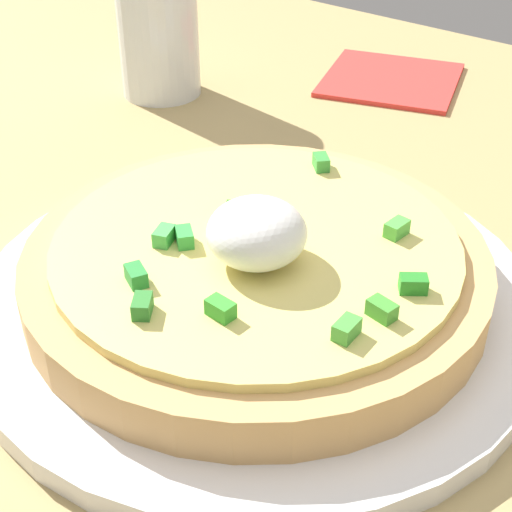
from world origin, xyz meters
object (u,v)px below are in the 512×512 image
Objects in this scene: plate at (256,297)px; cup_near at (158,26)px; pizza at (256,264)px; napkin at (391,80)px.

cup_near is at bearing 143.21° from plate.
pizza is 33.83cm from napkin.
cup_near is (-24.34, 18.21, 2.77)cm from pizza.
napkin is at bearing 107.77° from pizza.
plate is 30.71cm from cup_near.
pizza is at bearing -42.03° from plate.
cup_near is 20.50cm from napkin.
plate is 2.66× the size of napkin.
plate is at bearing 137.97° from pizza.
cup_near is at bearing 143.19° from pizza.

